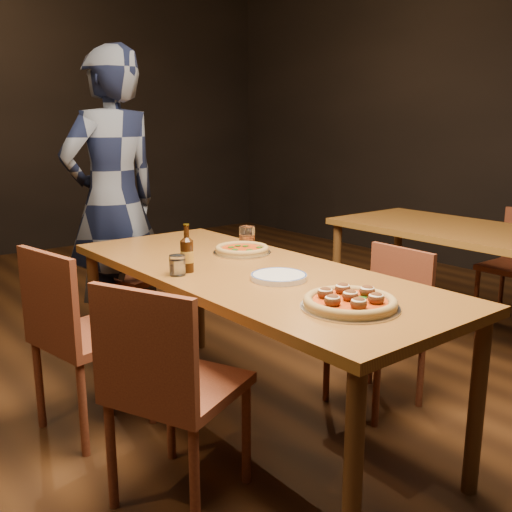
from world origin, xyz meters
TOP-DOWN VIEW (x-y plane):
  - ground at (0.00, 0.00)m, footprint 9.00×9.00m
  - room_shell at (0.00, 0.00)m, footprint 9.00×9.00m
  - table_main at (0.00, 0.00)m, footprint 0.80×2.00m
  - table_right at (1.70, -0.20)m, footprint 0.80×2.00m
  - chair_main_nw at (-0.53, -0.26)m, footprint 0.55×0.55m
  - chair_main_sw at (-0.57, 0.43)m, footprint 0.49×0.49m
  - chair_main_e at (0.61, -0.24)m, footprint 0.39×0.39m
  - chair_end at (0.09, 1.29)m, footprint 0.52×0.52m
  - pizza_meatball at (-0.06, -0.65)m, footprint 0.35×0.35m
  - pizza_margherita at (0.18, 0.28)m, footprint 0.29×0.29m
  - plate_stack at (-0.01, -0.21)m, footprint 0.23×0.23m
  - beer_bottle at (-0.24, 0.13)m, footprint 0.06×0.06m
  - water_glass at (-0.30, 0.11)m, footprint 0.07×0.07m
  - amber_glass at (0.30, 0.40)m, footprint 0.08×0.08m
  - diner at (-0.03, 1.30)m, footprint 0.73×0.54m

SIDE VIEW (x-z plane):
  - ground at x=0.00m, z-range 0.00..0.00m
  - chair_main_e at x=0.61m, z-range 0.00..0.82m
  - chair_main_nw at x=-0.53m, z-range 0.00..0.90m
  - chair_end at x=0.09m, z-range 0.00..0.90m
  - chair_main_sw at x=-0.57m, z-range 0.00..0.91m
  - table_main at x=0.00m, z-range 0.30..1.05m
  - table_right at x=1.70m, z-range 0.30..1.05m
  - plate_stack at x=-0.01m, z-range 0.75..0.77m
  - pizza_margherita at x=0.18m, z-range 0.75..0.79m
  - pizza_meatball at x=-0.06m, z-range 0.74..0.81m
  - water_glass at x=-0.30m, z-range 0.75..0.84m
  - amber_glass at x=0.30m, z-range 0.75..0.86m
  - beer_bottle at x=-0.24m, z-range 0.72..0.93m
  - diner at x=-0.03m, z-range 0.00..1.83m
  - room_shell at x=0.00m, z-range -2.64..6.36m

